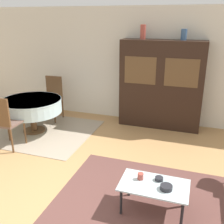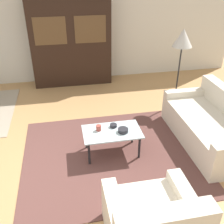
# 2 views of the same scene
# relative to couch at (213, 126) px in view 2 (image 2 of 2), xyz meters

# --- Properties ---
(ground_plane) EXTENTS (14.00, 14.00, 0.00)m
(ground_plane) POSITION_rel_couch_xyz_m (-2.82, -0.36, -0.30)
(ground_plane) COLOR tan
(wall_back) EXTENTS (10.00, 0.06, 2.70)m
(wall_back) POSITION_rel_couch_xyz_m (-2.82, 3.27, 1.05)
(wall_back) COLOR beige
(wall_back) RESTS_ON ground_plane
(area_rug) EXTENTS (2.70, 2.36, 0.01)m
(area_rug) POSITION_rel_couch_xyz_m (-1.72, -0.05, -0.29)
(area_rug) COLOR brown
(area_rug) RESTS_ON ground_plane
(couch) EXTENTS (0.94, 1.85, 0.82)m
(couch) POSITION_rel_couch_xyz_m (0.00, 0.00, 0.00)
(couch) COLOR beige
(couch) RESTS_ON ground_plane
(armchair) EXTENTS (0.93, 0.82, 0.79)m
(armchair) POSITION_rel_couch_xyz_m (-1.57, -1.58, 0.01)
(armchair) COLOR beige
(armchair) RESTS_ON ground_plane
(coffee_table) EXTENTS (0.89, 0.53, 0.40)m
(coffee_table) POSITION_rel_couch_xyz_m (-1.69, 0.00, 0.07)
(coffee_table) COLOR black
(coffee_table) RESTS_ON area_rug
(display_cabinet) EXTENTS (1.85, 0.47, 1.99)m
(display_cabinet) POSITION_rel_couch_xyz_m (-2.09, 2.98, 0.70)
(display_cabinet) COLOR black
(display_cabinet) RESTS_ON ground_plane
(floor_lamp) EXTENTS (0.38, 0.38, 1.59)m
(floor_lamp) POSITION_rel_couch_xyz_m (-0.07, 1.34, 1.06)
(floor_lamp) COLOR black
(floor_lamp) RESTS_ON ground_plane
(cup) EXTENTS (0.08, 0.08, 0.09)m
(cup) POSITION_rel_couch_xyz_m (-1.89, 0.06, 0.16)
(cup) COLOR #9E4238
(cup) RESTS_ON coffee_table
(bowl) EXTENTS (0.16, 0.16, 0.06)m
(bowl) POSITION_rel_couch_xyz_m (-1.53, -0.05, 0.15)
(bowl) COLOR #232328
(bowl) RESTS_ON coffee_table
(bowl_small) EXTENTS (0.11, 0.11, 0.05)m
(bowl_small) POSITION_rel_couch_xyz_m (-1.65, 0.12, 0.14)
(bowl_small) COLOR #232328
(bowl_small) RESTS_ON coffee_table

